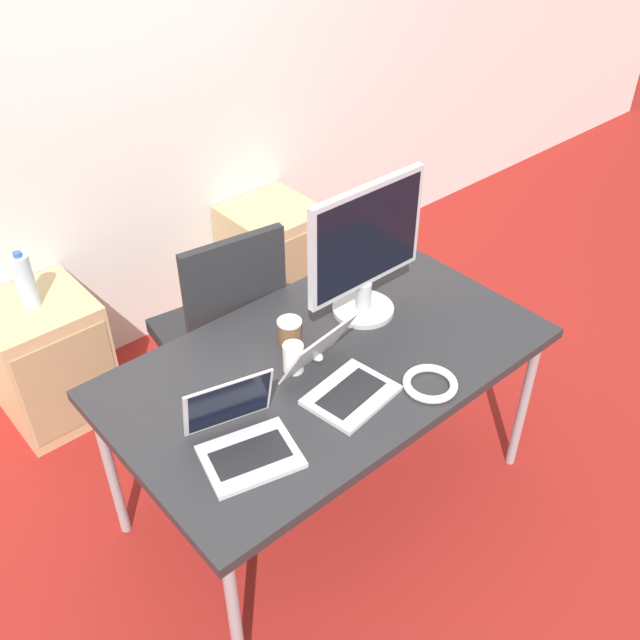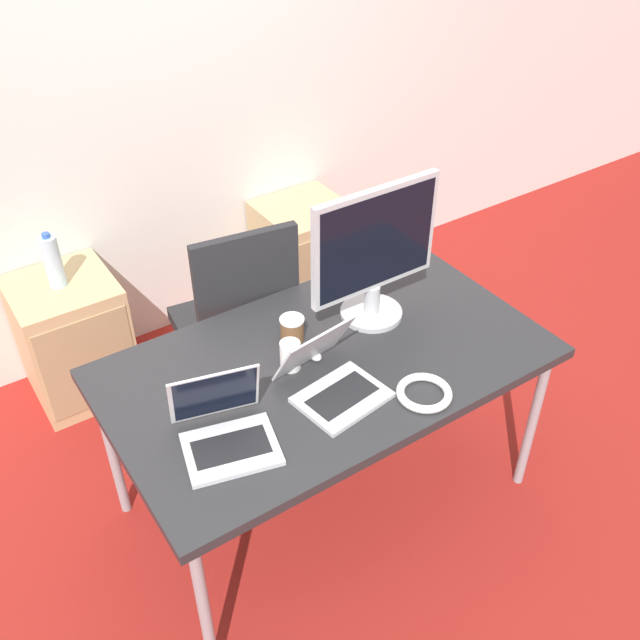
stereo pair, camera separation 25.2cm
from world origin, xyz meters
name	(u,v)px [view 1 (the left image)]	position (x,y,z in m)	size (l,w,h in m)	color
ground_plane	(327,493)	(0.00, 0.00, 0.00)	(14.00, 14.00, 0.00)	maroon
wall_back	(106,100)	(0.00, 1.49, 1.30)	(10.00, 0.05, 2.60)	silver
desk	(328,368)	(0.00, 0.00, 0.71)	(1.60, 0.93, 0.76)	#28282B
office_chair	(223,348)	(-0.02, 0.70, 0.38)	(0.56, 0.59, 1.05)	#232326
cabinet_left	(49,359)	(-0.62, 1.23, 0.31)	(0.46, 0.46, 0.62)	tan
cabinet_right	(274,259)	(0.69, 1.23, 0.31)	(0.46, 0.46, 0.62)	tan
water_bottle	(25,281)	(-0.62, 1.23, 0.75)	(0.08, 0.08, 0.27)	silver
laptop_left	(243,438)	(-0.49, -0.15, 0.81)	(0.34, 0.35, 0.24)	silver
laptop_right	(340,379)	(-0.08, -0.15, 0.80)	(0.32, 0.37, 0.22)	silver
monitor	(366,250)	(0.30, 0.13, 1.04)	(0.54, 0.24, 0.55)	#B7B7BC
mouse	(316,356)	(-0.04, 0.03, 0.77)	(0.04, 0.06, 0.03)	silver
coffee_cup_white	(293,358)	(-0.13, 0.04, 0.81)	(0.07, 0.07, 0.11)	white
coffee_cup_brown	(290,331)	(-0.04, 0.17, 0.81)	(0.09, 0.09, 0.10)	brown
cable_coil	(430,384)	(0.17, -0.34, 0.77)	(0.19, 0.19, 0.03)	white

